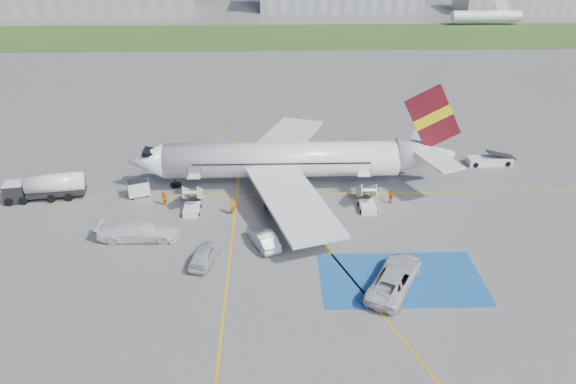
{
  "coord_description": "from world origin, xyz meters",
  "views": [
    {
      "loc": [
        -0.93,
        -43.29,
        28.93
      ],
      "look_at": [
        0.52,
        5.9,
        3.5
      ],
      "focal_mm": 35.0,
      "sensor_mm": 36.0,
      "label": 1
    }
  ],
  "objects_px": {
    "fuel_tanker": "(46,189)",
    "van_white_b": "(138,229)",
    "airliner": "(295,160)",
    "belt_loader": "(490,161)",
    "car_silver_b": "(263,238)",
    "car_silver_a": "(205,254)",
    "van_white_a": "(395,275)",
    "gpu_cart": "(138,189)"
  },
  "relations": [
    {
      "from": "fuel_tanker",
      "to": "van_white_b",
      "type": "relative_size",
      "value": 1.45
    },
    {
      "from": "airliner",
      "to": "belt_loader",
      "type": "xyz_separation_m",
      "value": [
        24.46,
        5.51,
        -2.96
      ]
    },
    {
      "from": "airliner",
      "to": "car_silver_b",
      "type": "distance_m",
      "value": 13.02
    },
    {
      "from": "airliner",
      "to": "car_silver_a",
      "type": "distance_m",
      "value": 17.45
    },
    {
      "from": "fuel_tanker",
      "to": "belt_loader",
      "type": "xyz_separation_m",
      "value": [
        51.69,
        7.61,
        -0.76
      ]
    },
    {
      "from": "car_silver_b",
      "to": "van_white_a",
      "type": "height_order",
      "value": "van_white_a"
    },
    {
      "from": "car_silver_a",
      "to": "van_white_b",
      "type": "height_order",
      "value": "van_white_b"
    },
    {
      "from": "fuel_tanker",
      "to": "car_silver_b",
      "type": "distance_m",
      "value": 25.88
    },
    {
      "from": "belt_loader",
      "to": "car_silver_b",
      "type": "height_order",
      "value": "belt_loader"
    },
    {
      "from": "fuel_tanker",
      "to": "van_white_b",
      "type": "distance_m",
      "value": 14.65
    },
    {
      "from": "car_silver_b",
      "to": "van_white_a",
      "type": "distance_m",
      "value": 13.02
    },
    {
      "from": "belt_loader",
      "to": "van_white_a",
      "type": "xyz_separation_m",
      "value": [
        -16.8,
        -24.57,
        0.76
      ]
    },
    {
      "from": "airliner",
      "to": "van_white_a",
      "type": "bearing_deg",
      "value": -68.1
    },
    {
      "from": "airliner",
      "to": "van_white_b",
      "type": "height_order",
      "value": "airliner"
    },
    {
      "from": "airliner",
      "to": "fuel_tanker",
      "type": "relative_size",
      "value": 4.3
    },
    {
      "from": "fuel_tanker",
      "to": "van_white_b",
      "type": "height_order",
      "value": "fuel_tanker"
    },
    {
      "from": "belt_loader",
      "to": "gpu_cart",
      "type": "bearing_deg",
      "value": -172.77
    },
    {
      "from": "gpu_cart",
      "to": "car_silver_a",
      "type": "bearing_deg",
      "value": -77.47
    },
    {
      "from": "fuel_tanker",
      "to": "van_white_a",
      "type": "relative_size",
      "value": 1.34
    },
    {
      "from": "gpu_cart",
      "to": "van_white_b",
      "type": "xyz_separation_m",
      "value": [
        1.86,
        -9.05,
        0.31
      ]
    },
    {
      "from": "airliner",
      "to": "car_silver_b",
      "type": "xyz_separation_m",
      "value": [
        -3.44,
        -12.29,
        -2.61
      ]
    },
    {
      "from": "airliner",
      "to": "gpu_cart",
      "type": "distance_m",
      "value": 17.6
    },
    {
      "from": "gpu_cart",
      "to": "car_silver_b",
      "type": "distance_m",
      "value": 17.41
    },
    {
      "from": "belt_loader",
      "to": "van_white_b",
      "type": "bearing_deg",
      "value": -160.41
    },
    {
      "from": "airliner",
      "to": "gpu_cart",
      "type": "height_order",
      "value": "airliner"
    },
    {
      "from": "fuel_tanker",
      "to": "car_silver_a",
      "type": "distance_m",
      "value": 22.55
    },
    {
      "from": "fuel_tanker",
      "to": "van_white_a",
      "type": "bearing_deg",
      "value": -34.81
    },
    {
      "from": "car_silver_b",
      "to": "van_white_b",
      "type": "xyz_separation_m",
      "value": [
        -12.03,
        1.46,
        0.37
      ]
    },
    {
      "from": "gpu_cart",
      "to": "van_white_a",
      "type": "relative_size",
      "value": 0.41
    },
    {
      "from": "belt_loader",
      "to": "car_silver_a",
      "type": "relative_size",
      "value": 1.24
    },
    {
      "from": "fuel_tanker",
      "to": "van_white_a",
      "type": "xyz_separation_m",
      "value": [
        34.9,
        -16.97,
        0.0
      ]
    },
    {
      "from": "car_silver_a",
      "to": "car_silver_b",
      "type": "distance_m",
      "value": 5.87
    },
    {
      "from": "van_white_b",
      "to": "belt_loader",
      "type": "bearing_deg",
      "value": -66.78
    },
    {
      "from": "airliner",
      "to": "van_white_a",
      "type": "relative_size",
      "value": 5.78
    },
    {
      "from": "gpu_cart",
      "to": "van_white_a",
      "type": "distance_m",
      "value": 30.39
    },
    {
      "from": "gpu_cart",
      "to": "belt_loader",
      "type": "bearing_deg",
      "value": -10.88
    },
    {
      "from": "airliner",
      "to": "van_white_a",
      "type": "xyz_separation_m",
      "value": [
        7.67,
        -19.06,
        -2.2
      ]
    },
    {
      "from": "gpu_cart",
      "to": "car_silver_a",
      "type": "xyz_separation_m",
      "value": [
        8.64,
        -13.14,
        -0.04
      ]
    },
    {
      "from": "van_white_a",
      "to": "van_white_b",
      "type": "bearing_deg",
      "value": 8.85
    },
    {
      "from": "fuel_tanker",
      "to": "belt_loader",
      "type": "height_order",
      "value": "fuel_tanker"
    },
    {
      "from": "gpu_cart",
      "to": "belt_loader",
      "type": "distance_m",
      "value": 42.42
    },
    {
      "from": "fuel_tanker",
      "to": "gpu_cart",
      "type": "bearing_deg",
      "value": -7.04
    }
  ]
}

